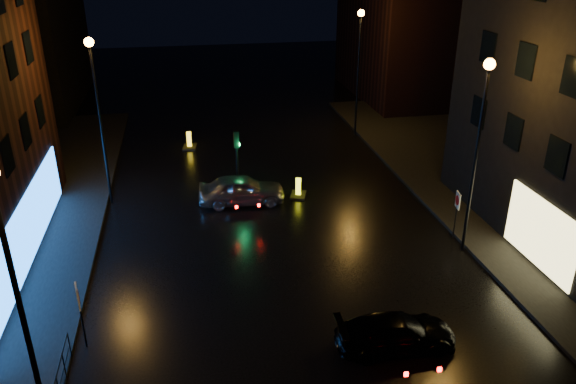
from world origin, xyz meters
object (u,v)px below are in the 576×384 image
(road_sign_left, at_px, (79,302))
(road_sign_right, at_px, (457,204))
(silver_hatchback, at_px, (242,190))
(bollard_near, at_px, (298,192))
(bollard_far, at_px, (190,144))
(traffic_signal, at_px, (238,184))
(dark_sedan, at_px, (396,333))

(road_sign_left, xyz_separation_m, road_sign_right, (15.48, 4.64, -0.10))
(silver_hatchback, relative_size, bollard_near, 3.28)
(bollard_near, xyz_separation_m, road_sign_right, (6.02, -5.80, 1.48))
(bollard_far, xyz_separation_m, road_sign_right, (11.45, -14.48, 1.47))
(traffic_signal, relative_size, road_sign_left, 1.43)
(bollard_near, relative_size, road_sign_left, 0.56)
(traffic_signal, height_order, road_sign_right, traffic_signal)
(bollard_far, bearing_deg, traffic_signal, -64.64)
(silver_hatchback, height_order, road_sign_right, road_sign_right)
(silver_hatchback, bearing_deg, road_sign_left, 150.05)
(bollard_near, bearing_deg, dark_sedan, -68.08)
(silver_hatchback, bearing_deg, bollard_far, 17.31)
(traffic_signal, distance_m, bollard_far, 7.96)
(dark_sedan, relative_size, bollard_far, 3.02)
(traffic_signal, height_order, bollard_near, traffic_signal)
(silver_hatchback, xyz_separation_m, dark_sedan, (3.75, -12.14, -0.16))
(bollard_far, bearing_deg, road_sign_right, -43.55)
(silver_hatchback, bearing_deg, traffic_signal, 3.87)
(silver_hatchback, xyz_separation_m, bollard_near, (3.04, 0.29, -0.53))
(silver_hatchback, bearing_deg, road_sign_right, -118.94)
(bollard_far, relative_size, road_sign_left, 0.55)
(silver_hatchback, relative_size, dark_sedan, 1.09)
(road_sign_left, height_order, road_sign_right, road_sign_left)
(bollard_near, xyz_separation_m, bollard_far, (-5.43, 8.68, 0.02))
(bollard_near, distance_m, road_sign_left, 14.18)
(silver_hatchback, bearing_deg, dark_sedan, -160.45)
(road_sign_right, bearing_deg, bollard_near, -34.41)
(bollard_far, distance_m, road_sign_right, 18.52)
(road_sign_left, bearing_deg, bollard_far, 64.96)
(road_sign_right, bearing_deg, silver_hatchback, -21.78)
(traffic_signal, relative_size, road_sign_right, 1.52)
(traffic_signal, relative_size, dark_sedan, 0.85)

